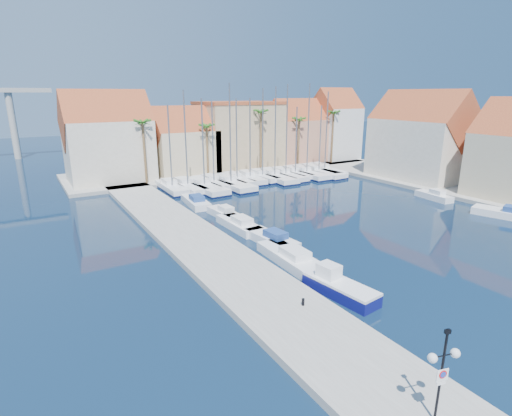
# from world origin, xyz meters

# --- Properties ---
(ground) EXTENTS (260.00, 260.00, 0.00)m
(ground) POSITION_xyz_m (0.00, 0.00, 0.00)
(ground) COLOR black
(ground) RESTS_ON ground
(quay_west) EXTENTS (6.00, 77.00, 0.50)m
(quay_west) POSITION_xyz_m (-9.00, 13.50, 0.25)
(quay_west) COLOR gray
(quay_west) RESTS_ON ground
(shore_north) EXTENTS (54.00, 16.00, 0.50)m
(shore_north) POSITION_xyz_m (10.00, 48.00, 0.25)
(shore_north) COLOR gray
(shore_north) RESTS_ON ground
(shore_east) EXTENTS (12.00, 60.00, 0.50)m
(shore_east) POSITION_xyz_m (32.00, 15.00, 0.25)
(shore_east) COLOR gray
(shore_east) RESTS_ON ground
(lamp_post) EXTENTS (1.41, 0.65, 4.26)m
(lamp_post) POSITION_xyz_m (-8.87, -8.82, 3.29)
(lamp_post) COLOR black
(lamp_post) RESTS_ON quay_west
(bollard) EXTENTS (0.18, 0.18, 0.46)m
(bollard) POSITION_xyz_m (-7.85, 1.31, 0.73)
(bollard) COLOR black
(bollard) RESTS_ON quay_west
(fishing_boat) EXTENTS (2.49, 5.70, 1.93)m
(fishing_boat) POSITION_xyz_m (-4.35, 1.92, 0.64)
(fishing_boat) COLOR #0F115C
(fishing_boat) RESTS_ON ground
(motorboat_west_0) EXTENTS (2.54, 7.20, 1.40)m
(motorboat_west_0) POSITION_xyz_m (-4.00, 8.02, 0.51)
(motorboat_west_0) COLOR white
(motorboat_west_0) RESTS_ON ground
(motorboat_west_1) EXTENTS (2.46, 6.22, 1.40)m
(motorboat_west_1) POSITION_xyz_m (-2.99, 12.34, 0.51)
(motorboat_west_1) COLOR white
(motorboat_west_1) RESTS_ON ground
(motorboat_west_2) EXTENTS (2.16, 6.46, 1.40)m
(motorboat_west_2) POSITION_xyz_m (-3.51, 17.65, 0.51)
(motorboat_west_2) COLOR white
(motorboat_west_2) RESTS_ON ground
(motorboat_west_3) EXTENTS (1.93, 5.22, 1.40)m
(motorboat_west_3) POSITION_xyz_m (-3.10, 21.98, 0.51)
(motorboat_west_3) COLOR white
(motorboat_west_3) RESTS_ON ground
(motorboat_west_4) EXTENTS (2.65, 6.54, 1.40)m
(motorboat_west_4) POSITION_xyz_m (-3.88, 28.27, 0.51)
(motorboat_west_4) COLOR white
(motorboat_west_4) RESTS_ON ground
(motorboat_east_0) EXTENTS (4.28, 7.56, 1.40)m
(motorboat_east_0) POSITION_xyz_m (24.03, 5.43, 0.51)
(motorboat_east_0) COLOR white
(motorboat_east_0) RESTS_ON ground
(motorboat_east_1) EXTENTS (2.15, 5.18, 1.40)m
(motorboat_east_1) POSITION_xyz_m (23.99, 14.93, 0.51)
(motorboat_east_1) COLOR white
(motorboat_east_1) RESTS_ON ground
(sailboat_0) EXTENTS (2.42, 8.69, 11.90)m
(sailboat_0) POSITION_xyz_m (-4.00, 36.91, 0.60)
(sailboat_0) COLOR white
(sailboat_0) RESTS_ON ground
(sailboat_1) EXTENTS (3.28, 9.90, 13.82)m
(sailboat_1) POSITION_xyz_m (-1.88, 36.62, 0.61)
(sailboat_1) COLOR white
(sailboat_1) RESTS_ON ground
(sailboat_2) EXTENTS (3.59, 11.54, 12.76)m
(sailboat_2) POSITION_xyz_m (0.11, 35.38, 0.57)
(sailboat_2) COLOR white
(sailboat_2) RESTS_ON ground
(sailboat_3) EXTENTS (2.97, 9.29, 12.31)m
(sailboat_3) POSITION_xyz_m (2.32, 36.80, 0.60)
(sailboat_3) COLOR white
(sailboat_3) RESTS_ON ground
(sailboat_4) EXTENTS (3.36, 11.63, 14.76)m
(sailboat_4) POSITION_xyz_m (4.34, 35.35, 0.59)
(sailboat_4) COLOR white
(sailboat_4) RESTS_ON ground
(sailboat_5) EXTENTS (3.00, 9.00, 12.67)m
(sailboat_5) POSITION_xyz_m (6.22, 36.83, 0.61)
(sailboat_5) COLOR white
(sailboat_5) RESTS_ON ground
(sailboat_6) EXTENTS (2.91, 8.71, 12.70)m
(sailboat_6) POSITION_xyz_m (8.64, 36.87, 0.62)
(sailboat_6) COLOR white
(sailboat_6) RESTS_ON ground
(sailboat_7) EXTENTS (2.54, 8.21, 14.12)m
(sailboat_7) POSITION_xyz_m (10.83, 36.81, 0.66)
(sailboat_7) COLOR white
(sailboat_7) RESTS_ON ground
(sailboat_8) EXTENTS (3.38, 11.33, 14.38)m
(sailboat_8) POSITION_xyz_m (12.67, 36.21, 0.59)
(sailboat_8) COLOR white
(sailboat_8) RESTS_ON ground
(sailboat_9) EXTENTS (2.92, 10.18, 14.73)m
(sailboat_9) POSITION_xyz_m (14.82, 36.21, 0.61)
(sailboat_9) COLOR white
(sailboat_9) RESTS_ON ground
(sailboat_10) EXTENTS (2.50, 8.83, 11.33)m
(sailboat_10) POSITION_xyz_m (16.94, 36.41, 0.59)
(sailboat_10) COLOR white
(sailboat_10) RESTS_ON ground
(sailboat_11) EXTENTS (2.90, 10.73, 14.88)m
(sailboat_11) POSITION_xyz_m (18.72, 35.77, 0.60)
(sailboat_11) COLOR white
(sailboat_11) RESTS_ON ground
(sailboat_12) EXTENTS (3.93, 11.91, 11.47)m
(sailboat_12) POSITION_xyz_m (21.22, 35.79, 0.55)
(sailboat_12) COLOR white
(sailboat_12) RESTS_ON ground
(sailboat_13) EXTENTS (3.65, 10.77, 13.67)m
(sailboat_13) POSITION_xyz_m (23.13, 36.35, 0.59)
(sailboat_13) COLOR white
(sailboat_13) RESTS_ON ground
(building_0) EXTENTS (12.30, 9.00, 13.50)m
(building_0) POSITION_xyz_m (-10.00, 47.00, 6.52)
(building_0) COLOR beige
(building_0) RESTS_ON shore_north
(building_1) EXTENTS (10.30, 8.00, 11.00)m
(building_1) POSITION_xyz_m (2.00, 47.00, 5.30)
(building_1) COLOR #CBB68F
(building_1) RESTS_ON shore_north
(building_2) EXTENTS (14.20, 10.20, 11.50)m
(building_2) POSITION_xyz_m (13.00, 48.00, 6.26)
(building_2) COLOR tan
(building_2) RESTS_ON shore_north
(building_3) EXTENTS (10.30, 8.00, 12.00)m
(building_3) POSITION_xyz_m (25.00, 47.00, 5.86)
(building_3) COLOR tan
(building_3) RESTS_ON shore_north
(building_4) EXTENTS (8.30, 8.00, 14.00)m
(building_4) POSITION_xyz_m (34.00, 46.00, 6.97)
(building_4) COLOR silver
(building_4) RESTS_ON shore_north
(building_6) EXTENTS (9.00, 14.30, 13.50)m
(building_6) POSITION_xyz_m (32.00, 24.00, 6.52)
(building_6) COLOR beige
(building_6) RESTS_ON shore_east
(palm_0) EXTENTS (2.60, 2.60, 10.15)m
(palm_0) POSITION_xyz_m (-6.00, 42.00, 9.08)
(palm_0) COLOR brown
(palm_0) RESTS_ON shore_north
(palm_1) EXTENTS (2.60, 2.60, 9.15)m
(palm_1) POSITION_xyz_m (4.00, 42.00, 8.14)
(palm_1) COLOR brown
(palm_1) RESTS_ON shore_north
(palm_2) EXTENTS (2.60, 2.60, 11.15)m
(palm_2) POSITION_xyz_m (14.00, 42.00, 10.02)
(palm_2) COLOR brown
(palm_2) RESTS_ON shore_north
(palm_3) EXTENTS (2.60, 2.60, 9.65)m
(palm_3) POSITION_xyz_m (22.00, 42.00, 8.61)
(palm_3) COLOR brown
(palm_3) RESTS_ON shore_north
(palm_4) EXTENTS (2.60, 2.60, 10.65)m
(palm_4) POSITION_xyz_m (30.00, 42.00, 9.55)
(palm_4) COLOR brown
(palm_4) RESTS_ON shore_north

